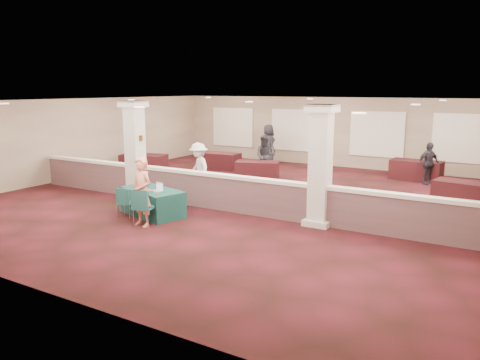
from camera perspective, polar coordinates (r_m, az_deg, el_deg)
The scene contains 32 objects.
ground at distance 15.34m, azimuth 1.09°, elevation -2.46°, with size 16.00×16.00×0.00m, color #431018.
wall_back at distance 22.31m, azimuth 11.36°, elevation 5.75°, with size 16.00×0.04×3.20m, color #7D6656.
wall_front at distance 9.10m, azimuth -24.64°, elevation -2.62°, with size 16.00×0.04×3.20m, color #7D6656.
wall_left at distance 20.20m, azimuth -19.11°, elevation 4.82°, with size 0.04×16.00×3.20m, color #7D6656.
ceiling at distance 14.92m, azimuth 1.14°, elevation 9.57°, with size 16.00×16.00×0.02m, color white.
partition_wall at distance 13.96m, azimuth -1.94°, elevation -1.44°, with size 15.60×0.28×1.10m.
column_left at distance 15.91m, azimuth -12.67°, elevation 3.76°, with size 0.72×0.72×3.20m.
column_right at distance 12.43m, azimuth 9.77°, elevation 1.86°, with size 0.72×0.72×3.20m.
sconce_left at distance 16.07m, azimuth -13.46°, elevation 5.09°, with size 0.12×0.12×0.18m.
sconce_right at distance 15.68m, azimuth -11.98°, elevation 5.02°, with size 0.12×0.12×0.18m.
near_table at distance 13.72m, azimuth -10.63°, elevation -2.66°, with size 1.98×0.99×0.76m, color #0F3835.
conf_chair_main at distance 12.61m, azimuth -11.85°, elevation -2.92°, with size 0.61×0.61×1.00m.
conf_chair_side at distance 13.58m, azimuth -13.84°, elevation -2.38°, with size 0.52×0.52×0.86m.
woman at distance 12.57m, azimuth -11.90°, elevation -1.44°, with size 0.66×0.44×1.84m, color #CF6E5A.
far_table_front_left at distance 20.77m, azimuth -11.64°, elevation 2.00°, with size 1.93×0.96×0.78m, color black.
far_table_front_center at distance 16.56m, azimuth -4.42°, elevation -0.32°, with size 1.61×0.80×0.65m, color black.
far_table_front_right at distance 16.35m, azimuth 25.60°, elevation -1.43°, with size 1.77×0.89×0.72m, color black.
far_table_back_left at distance 21.23m, azimuth -2.53°, elevation 2.35°, with size 1.83×0.91×0.74m, color black.
far_table_back_center at distance 19.00m, azimuth 2.11°, elevation 1.25°, with size 1.73×0.86×0.70m, color black.
far_table_back_right at distance 19.92m, azimuth 20.68°, elevation 1.13°, with size 1.93×0.97×0.78m, color black.
attendee_a at distance 19.34m, azimuth 3.09°, elevation 2.93°, with size 0.82×0.45×1.71m, color black.
attendee_b at distance 16.22m, azimuth -5.05°, elevation 1.44°, with size 1.13×0.52×1.77m, color white.
attendee_c at distance 19.07m, azimuth 21.96°, elevation 1.88°, with size 0.95×0.45×1.61m, color black.
attendee_d at distance 22.61m, azimuth 3.46°, elevation 4.37°, with size 0.94×0.51×1.90m, color black.
laptop_base at distance 13.35m, azimuth -10.16°, elevation -1.31°, with size 0.34×0.24×0.02m, color silver.
laptop_screen at distance 13.39m, azimuth -9.75°, elevation -0.72°, with size 0.34×0.01×0.23m, color silver.
screen_glow at distance 13.38m, azimuth -9.77°, elevation -0.79°, with size 0.31×0.00×0.20m, color silver.
knitting at distance 13.46m, azimuth -11.51°, elevation -1.23°, with size 0.42×0.31×0.03m, color #AF621C.
yarn_cream at distance 14.05m, azimuth -12.31°, elevation -0.57°, with size 0.11×0.11×0.11m, color beige.
yarn_red at distance 14.26m, azimuth -12.09°, elevation -0.41°, with size 0.10×0.10×0.10m, color maroon.
yarn_grey at distance 14.08m, azimuth -11.29°, elevation -0.52°, with size 0.11×0.11×0.11m, color #505055.
scissors at distance 12.92m, azimuth -10.17°, elevation -1.73°, with size 0.12×0.03×0.01m, color red.
Camera 1 is at (7.36, -12.97, 3.60)m, focal length 35.00 mm.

